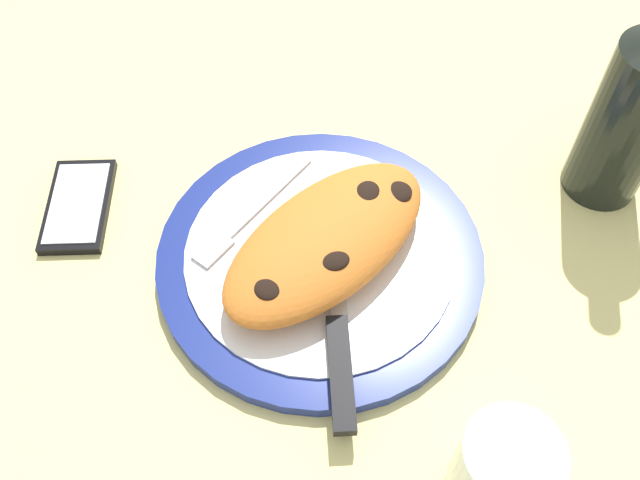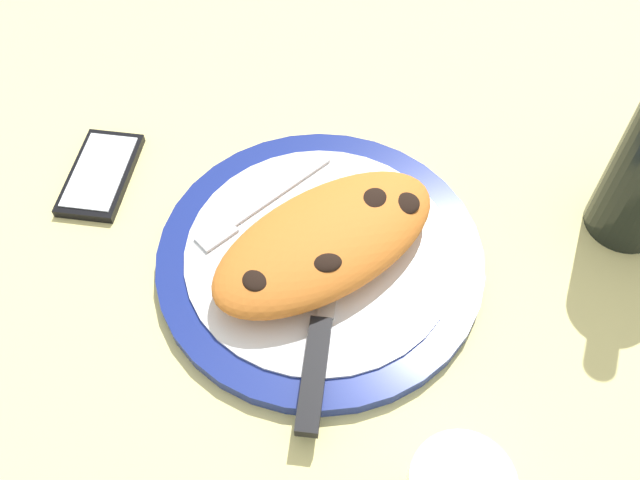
{
  "view_description": "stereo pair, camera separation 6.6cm",
  "coord_description": "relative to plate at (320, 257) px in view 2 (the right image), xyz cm",
  "views": [
    {
      "loc": [
        31.38,
        21.53,
        58.2
      ],
      "look_at": [
        0.0,
        0.0,
        3.87
      ],
      "focal_mm": 38.68,
      "sensor_mm": 36.0,
      "label": 1
    },
    {
      "loc": [
        27.17,
        26.65,
        58.2
      ],
      "look_at": [
        0.0,
        0.0,
        3.87
      ],
      "focal_mm": 38.68,
      "sensor_mm": 36.0,
      "label": 2
    }
  ],
  "objects": [
    {
      "name": "ground_plane",
      "position": [
        0.0,
        0.0,
        -2.39
      ],
      "size": [
        150.0,
        150.0,
        3.0
      ],
      "primitive_type": "cube",
      "color": "#E5D684"
    },
    {
      "name": "plate",
      "position": [
        0.0,
        0.0,
        0.0
      ],
      "size": [
        32.5,
        32.5,
        1.87
      ],
      "color": "navy",
      "rests_on": "ground_plane"
    },
    {
      "name": "calzone",
      "position": [
        -0.14,
        0.78,
        3.57
      ],
      "size": [
        25.88,
        16.09,
        5.12
      ],
      "color": "orange",
      "rests_on": "plate"
    },
    {
      "name": "fork",
      "position": [
        1.02,
        -8.47,
        1.18
      ],
      "size": [
        17.15,
        2.54,
        0.4
      ],
      "color": "silver",
      "rests_on": "plate"
    },
    {
      "name": "knife",
      "position": [
        7.6,
        7.21,
        1.48
      ],
      "size": [
        19.83,
        15.85,
        1.2
      ],
      "color": "silver",
      "rests_on": "plate"
    },
    {
      "name": "smartphone",
      "position": [
        8.89,
        -24.99,
        -0.33
      ],
      "size": [
        13.48,
        12.3,
        1.16
      ],
      "color": "black",
      "rests_on": "ground_plane"
    }
  ]
}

